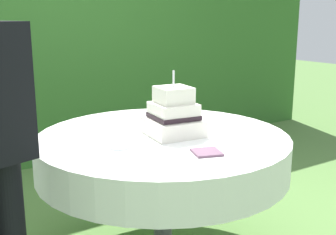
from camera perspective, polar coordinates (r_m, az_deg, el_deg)
The scene contains 7 objects.
foliage_hedge at distance 4.50m, azimuth -17.27°, elevation 11.23°, with size 6.83×0.68×2.60m, color #336628.
cake_table at distance 2.46m, azimuth -0.71°, elevation -4.66°, with size 1.42×1.42×0.77m.
wedding_cake at distance 2.41m, azimuth 0.76°, elevation 0.25°, with size 0.32×0.31×0.36m.
serving_plate_near at distance 2.73m, azimuth -8.58°, elevation -0.57°, with size 0.14×0.14×0.01m, color white.
serving_plate_far at distance 2.21m, azimuth -6.41°, elevation -3.85°, with size 0.11×0.11×0.01m, color white.
serving_plate_left at distance 2.99m, azimuth 0.97°, elevation 0.82°, with size 0.11×0.11×0.01m, color white.
napkin_stack at distance 2.11m, azimuth 5.02°, elevation -4.61°, with size 0.13×0.13×0.01m, color #6B4C60.
Camera 1 is at (-1.25, -1.97, 1.42)m, focal length 46.21 mm.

